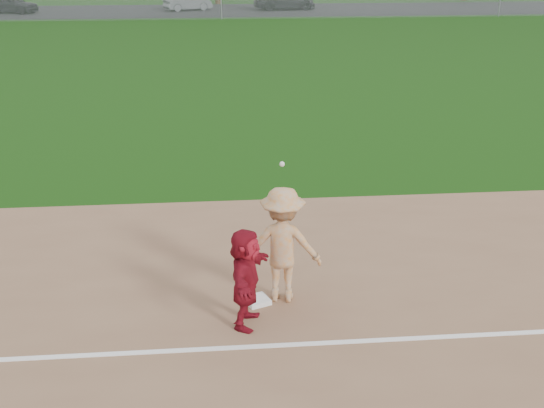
{
  "coord_description": "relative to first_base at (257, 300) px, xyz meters",
  "views": [
    {
      "loc": [
        -0.98,
        -9.1,
        5.52
      ],
      "look_at": [
        0.0,
        1.5,
        1.3
      ],
      "focal_mm": 45.0,
      "sensor_mm": 36.0,
      "label": 1
    }
  ],
  "objects": [
    {
      "name": "car_right",
      "position": [
        5.4,
        45.58,
        0.65
      ],
      "size": [
        5.03,
        2.47,
        1.41
      ],
      "primitive_type": "imported",
      "rotation": [
        0.0,
        0.0,
        1.68
      ],
      "color": "black",
      "rests_on": "parking_asphalt"
    },
    {
      "name": "first_base",
      "position": [
        0.0,
        0.0,
        0.0
      ],
      "size": [
        0.46,
        0.46,
        0.08
      ],
      "primitive_type": "cube",
      "rotation": [
        0.0,
        0.0,
        0.38
      ],
      "color": "white",
      "rests_on": "infield_dirt"
    },
    {
      "name": "car_mid",
      "position": [
        -2.12,
        45.57,
        0.56
      ],
      "size": [
        3.87,
        2.67,
        1.21
      ],
      "primitive_type": "imported",
      "rotation": [
        0.0,
        0.0,
        1.99
      ],
      "color": "slate",
      "rests_on": "parking_asphalt"
    },
    {
      "name": "foul_line",
      "position": [
        0.33,
        -1.25,
        -0.03
      ],
      "size": [
        60.0,
        0.1,
        0.01
      ],
      "primitive_type": "cube",
      "color": "white",
      "rests_on": "infield_dirt"
    },
    {
      "name": "base_runner",
      "position": [
        -0.21,
        -0.61,
        0.74
      ],
      "size": [
        0.82,
        1.51,
        1.56
      ],
      "primitive_type": "imported",
      "rotation": [
        0.0,
        0.0,
        1.31
      ],
      "color": "maroon",
      "rests_on": "infield_dirt"
    },
    {
      "name": "ground",
      "position": [
        0.33,
        -0.45,
        -0.06
      ],
      "size": [
        160.0,
        160.0,
        0.0
      ],
      "primitive_type": "plane",
      "color": "#143D0B",
      "rests_on": "ground"
    },
    {
      "name": "car_left",
      "position": [
        -15.23,
        44.9,
        0.62
      ],
      "size": [
        4.24,
        2.92,
        1.34
      ],
      "primitive_type": "imported",
      "rotation": [
        0.0,
        0.0,
        1.19
      ],
      "color": "black",
      "rests_on": "parking_asphalt"
    },
    {
      "name": "first_base_play",
      "position": [
        0.42,
        0.12,
        0.91
      ],
      "size": [
        1.35,
        0.94,
        2.39
      ],
      "color": "#ABAAAD",
      "rests_on": "infield_dirt"
    },
    {
      "name": "parking_asphalt",
      "position": [
        0.33,
        45.55,
        -0.05
      ],
      "size": [
        120.0,
        10.0,
        0.01
      ],
      "primitive_type": "cube",
      "color": "black",
      "rests_on": "ground"
    }
  ]
}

